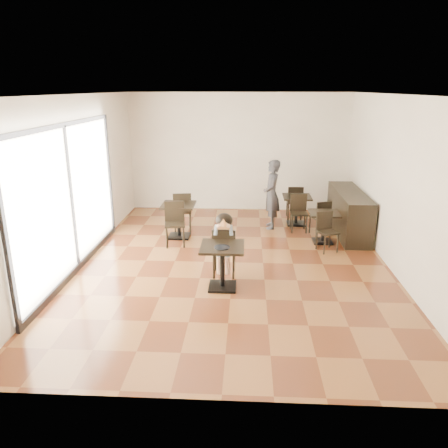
# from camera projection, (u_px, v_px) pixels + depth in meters

# --- Properties ---
(floor) EXTENTS (6.00, 8.00, 0.01)m
(floor) POSITION_uv_depth(u_px,v_px,m) (233.00, 262.00, 8.65)
(floor) COLOR brown
(floor) RESTS_ON ground
(ceiling) EXTENTS (6.00, 8.00, 0.01)m
(ceiling) POSITION_uv_depth(u_px,v_px,m) (235.00, 94.00, 7.69)
(ceiling) COLOR silver
(ceiling) RESTS_ON floor
(wall_back) EXTENTS (6.00, 0.01, 3.20)m
(wall_back) POSITION_uv_depth(u_px,v_px,m) (239.00, 153.00, 11.98)
(wall_back) COLOR white
(wall_back) RESTS_ON floor
(wall_front) EXTENTS (6.00, 0.01, 3.20)m
(wall_front) POSITION_uv_depth(u_px,v_px,m) (221.00, 267.00, 4.36)
(wall_front) COLOR white
(wall_front) RESTS_ON floor
(wall_left) EXTENTS (0.01, 8.00, 3.20)m
(wall_left) POSITION_uv_depth(u_px,v_px,m) (77.00, 182.00, 8.33)
(wall_left) COLOR white
(wall_left) RESTS_ON floor
(wall_right) EXTENTS (0.01, 8.00, 3.20)m
(wall_right) POSITION_uv_depth(u_px,v_px,m) (397.00, 185.00, 8.02)
(wall_right) COLOR white
(wall_right) RESTS_ON floor
(storefront_window) EXTENTS (0.04, 4.50, 2.60)m
(storefront_window) POSITION_uv_depth(u_px,v_px,m) (70.00, 198.00, 7.91)
(storefront_window) COLOR white
(storefront_window) RESTS_ON floor
(child_table) EXTENTS (0.73, 0.73, 0.77)m
(child_table) POSITION_uv_depth(u_px,v_px,m) (222.00, 267.00, 7.45)
(child_table) COLOR black
(child_table) RESTS_ON floor
(child_chair) EXTENTS (0.42, 0.42, 0.93)m
(child_chair) POSITION_uv_depth(u_px,v_px,m) (224.00, 251.00, 7.95)
(child_chair) COLOR black
(child_chair) RESTS_ON floor
(child) EXTENTS (0.42, 0.59, 1.17)m
(child) POSITION_uv_depth(u_px,v_px,m) (224.00, 245.00, 7.92)
(child) COLOR gray
(child) RESTS_ON child_chair
(plate) EXTENTS (0.26, 0.26, 0.02)m
(plate) POSITION_uv_depth(u_px,v_px,m) (222.00, 247.00, 7.24)
(plate) COLOR black
(plate) RESTS_ON child_table
(pizza_slice) EXTENTS (0.27, 0.21, 0.06)m
(pizza_slice) POSITION_uv_depth(u_px,v_px,m) (224.00, 226.00, 7.61)
(pizza_slice) COLOR #F0C976
(pizza_slice) RESTS_ON child
(adult_patron) EXTENTS (0.41, 0.62, 1.68)m
(adult_patron) POSITION_uv_depth(u_px,v_px,m) (272.00, 194.00, 10.56)
(adult_patron) COLOR #38383D
(adult_patron) RESTS_ON floor
(cafe_table_mid) EXTENTS (0.85, 0.85, 0.69)m
(cafe_table_mid) POSITION_uv_depth(u_px,v_px,m) (323.00, 227.00, 9.69)
(cafe_table_mid) COLOR black
(cafe_table_mid) RESTS_ON floor
(cafe_table_left) EXTENTS (0.86, 0.86, 0.79)m
(cafe_table_left) POSITION_uv_depth(u_px,v_px,m) (179.00, 221.00, 10.01)
(cafe_table_left) COLOR black
(cafe_table_left) RESTS_ON floor
(cafe_table_back) EXTENTS (0.71, 0.71, 0.73)m
(cafe_table_back) POSITION_uv_depth(u_px,v_px,m) (296.00, 210.00, 10.95)
(cafe_table_back) COLOR black
(cafe_table_back) RESTS_ON floor
(chair_mid_a) EXTENTS (0.48, 0.48, 0.83)m
(chair_mid_a) POSITION_uv_depth(u_px,v_px,m) (320.00, 217.00, 10.19)
(chair_mid_a) COLOR black
(chair_mid_a) RESTS_ON floor
(chair_mid_b) EXTENTS (0.48, 0.48, 0.83)m
(chair_mid_b) POSITION_uv_depth(u_px,v_px,m) (328.00, 232.00, 9.14)
(chair_mid_b) COLOR black
(chair_mid_b) RESTS_ON floor
(chair_left_a) EXTENTS (0.49, 0.49, 0.95)m
(chair_left_a) POSITION_uv_depth(u_px,v_px,m) (182.00, 211.00, 10.51)
(chair_left_a) COLOR black
(chair_left_a) RESTS_ON floor
(chair_left_b) EXTENTS (0.49, 0.49, 0.95)m
(chair_left_b) POSITION_uv_depth(u_px,v_px,m) (175.00, 225.00, 9.46)
(chair_left_b) COLOR black
(chair_left_b) RESTS_ON floor
(chair_back_a) EXTENTS (0.40, 0.40, 0.88)m
(chair_back_a) POSITION_uv_depth(u_px,v_px,m) (294.00, 202.00, 11.46)
(chair_back_a) COLOR black
(chair_back_a) RESTS_ON floor
(chair_back_b) EXTENTS (0.40, 0.40, 0.88)m
(chair_back_b) POSITION_uv_depth(u_px,v_px,m) (299.00, 214.00, 10.41)
(chair_back_b) COLOR black
(chair_back_b) RESTS_ON floor
(service_counter) EXTENTS (0.60, 2.40, 1.00)m
(service_counter) POSITION_uv_depth(u_px,v_px,m) (349.00, 213.00, 10.27)
(service_counter) COLOR black
(service_counter) RESTS_ON floor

